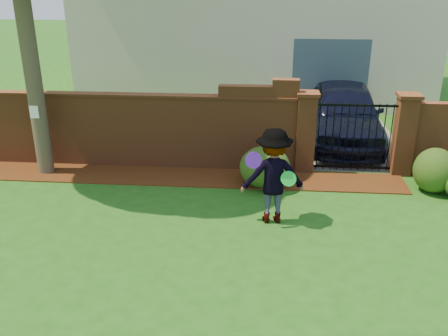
# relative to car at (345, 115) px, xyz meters

# --- Properties ---
(ground) EXTENTS (80.00, 80.00, 0.01)m
(ground) POSITION_rel_car_xyz_m (-3.59, -6.02, -0.80)
(ground) COLOR #1E5415
(ground) RESTS_ON ground
(mulch_bed) EXTENTS (11.10, 1.08, 0.03)m
(mulch_bed) POSITION_rel_car_xyz_m (-4.54, -2.68, -0.78)
(mulch_bed) COLOR #3D1D0B
(mulch_bed) RESTS_ON ground
(brick_wall) EXTENTS (8.70, 0.31, 2.16)m
(brick_wall) POSITION_rel_car_xyz_m (-5.60, -2.02, 0.13)
(brick_wall) COLOR brown
(brick_wall) RESTS_ON ground
(pillar_left) EXTENTS (0.50, 0.50, 1.88)m
(pillar_left) POSITION_rel_car_xyz_m (-1.19, -2.02, 0.16)
(pillar_left) COLOR brown
(pillar_left) RESTS_ON ground
(pillar_right) EXTENTS (0.50, 0.50, 1.88)m
(pillar_right) POSITION_rel_car_xyz_m (1.01, -2.02, 0.16)
(pillar_right) COLOR brown
(pillar_right) RESTS_ON ground
(iron_gate) EXTENTS (1.78, 0.03, 1.60)m
(iron_gate) POSITION_rel_car_xyz_m (-0.09, -2.02, 0.06)
(iron_gate) COLOR black
(iron_gate) RESTS_ON ground
(driveway) EXTENTS (3.20, 8.00, 0.01)m
(driveway) POSITION_rel_car_xyz_m (-0.09, 1.98, -0.79)
(driveway) COLOR slate
(driveway) RESTS_ON ground
(house) EXTENTS (12.40, 6.40, 6.30)m
(house) POSITION_rel_car_xyz_m (-2.59, 5.98, 2.36)
(house) COLOR beige
(house) RESTS_ON ground
(car) EXTENTS (2.16, 4.79, 1.59)m
(car) POSITION_rel_car_xyz_m (0.00, 0.00, 0.00)
(car) COLOR black
(car) RESTS_ON ground
(paper_notice) EXTENTS (0.20, 0.01, 0.28)m
(paper_notice) POSITION_rel_car_xyz_m (-7.19, -2.81, 0.70)
(paper_notice) COLOR white
(paper_notice) RESTS_ON tree
(shrub_left) EXTENTS (1.10, 1.10, 0.90)m
(shrub_left) POSITION_rel_car_xyz_m (-2.10, -3.01, -0.35)
(shrub_left) COLOR #1D4314
(shrub_left) RESTS_ON ground
(shrub_middle) EXTENTS (0.88, 0.88, 0.96)m
(shrub_middle) POSITION_rel_car_xyz_m (1.46, -2.97, -0.32)
(shrub_middle) COLOR #1D4314
(shrub_middle) RESTS_ON ground
(man) EXTENTS (1.25, 0.82, 1.81)m
(man) POSITION_rel_car_xyz_m (-1.96, -4.61, 0.11)
(man) COLOR gray
(man) RESTS_ON ground
(frisbee_purple) EXTENTS (0.31, 0.15, 0.29)m
(frisbee_purple) POSITION_rel_car_xyz_m (-2.31, -4.87, 0.52)
(frisbee_purple) COLOR #5C1CB4
(frisbee_purple) RESTS_ON man
(frisbee_green) EXTENTS (0.29, 0.14, 0.28)m
(frisbee_green) POSITION_rel_car_xyz_m (-1.69, -4.85, 0.18)
(frisbee_green) COLOR green
(frisbee_green) RESTS_ON man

